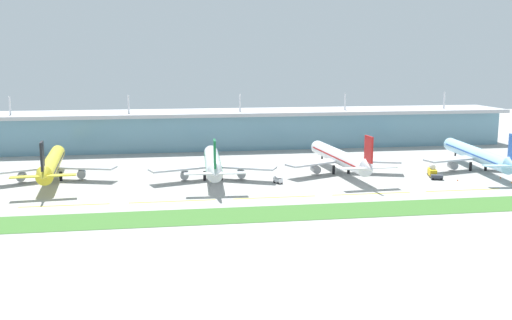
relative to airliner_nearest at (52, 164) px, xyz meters
name	(u,v)px	position (x,y,z in m)	size (l,w,h in m)	color
ground_plane	(279,192)	(81.67, -33.50, -6.45)	(600.00, 600.00, 0.00)	#9E9E99
terminal_building	(239,128)	(81.67, 74.27, 3.32)	(288.00, 34.00, 28.15)	#6693A8
airliner_nearest	(52,164)	(0.00, 0.00, 0.00)	(48.62, 66.30, 18.90)	yellow
airliner_near_middle	(213,163)	(60.75, -7.91, -0.01)	(48.72, 59.76, 18.90)	silver
airliner_far_middle	(340,158)	(112.82, -3.54, 0.00)	(48.72, 65.86, 18.90)	white
airliner_farthest	(477,155)	(171.42, -6.10, 0.00)	(48.45, 69.53, 18.90)	#9ED1EA
taxiway_stripe_west	(64,205)	(10.67, -40.50, -6.43)	(28.00, 0.70, 0.04)	yellow
taxiway_stripe_mid_west	(173,201)	(44.67, -40.50, -6.43)	(28.00, 0.70, 0.04)	yellow
taxiway_stripe_centre	(275,197)	(78.67, -40.50, -6.43)	(28.00, 0.70, 0.04)	yellow
taxiway_stripe_mid_east	(371,194)	(112.67, -40.50, -6.43)	(28.00, 0.70, 0.04)	yellow
taxiway_stripe_east	(463,190)	(146.67, -40.50, -6.43)	(28.00, 0.70, 0.04)	yellow
grass_verge	(297,212)	(81.67, -60.74, -6.40)	(300.00, 18.00, 0.10)	#3D702D
baggage_cart	(278,180)	(84.18, -18.63, -5.19)	(3.27, 4.02, 2.48)	silver
fuel_truck	(432,171)	(146.87, -15.83, -4.19)	(4.54, 7.64, 4.95)	gold
pushback_tug	(437,177)	(145.91, -21.89, -5.35)	(4.95, 3.74, 1.85)	#333842
safety_cone_left_wingtip	(501,177)	(171.71, -23.42, -6.10)	(0.56, 0.56, 0.70)	orange
safety_cone_nose_front	(458,180)	(152.67, -25.47, -6.10)	(0.56, 0.56, 0.70)	orange
safety_cone_right_wingtip	(512,182)	(170.67, -32.38, -6.10)	(0.56, 0.56, 0.70)	orange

